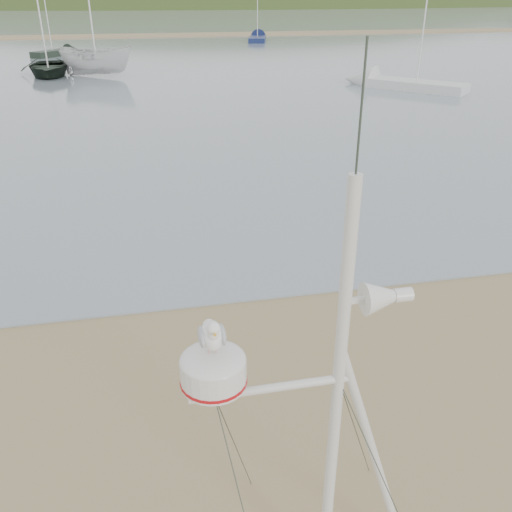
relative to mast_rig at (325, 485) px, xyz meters
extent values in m
plane|color=olive|center=(-1.87, 1.30, -1.22)|extent=(560.00, 560.00, 0.00)
cube|color=slate|center=(-1.87, 133.30, -1.20)|extent=(560.00, 256.00, 0.04)
cube|color=olive|center=(-1.87, 71.30, -1.14)|extent=(560.00, 7.00, 0.07)
ellipsoid|color=#253515|center=(38.13, 236.30, -23.22)|extent=(400.00, 180.00, 80.00)
cylinder|color=silver|center=(0.06, 0.05, 0.86)|extent=(0.10, 0.10, 4.15)
cylinder|color=silver|center=(0.50, 0.05, 0.13)|extent=(0.96, 0.08, 2.72)
cylinder|color=silver|center=(-0.51, 0.05, 1.17)|extent=(1.35, 0.07, 0.07)
cylinder|color=#2D382D|center=(0.06, 0.05, 3.35)|extent=(0.02, 0.02, 0.93)
cube|color=silver|center=(-0.98, 0.05, 1.25)|extent=(0.17, 0.17, 0.09)
cylinder|color=silver|center=(-0.98, 0.05, 1.41)|extent=(0.52, 0.52, 0.23)
cylinder|color=#B20C12|center=(-0.98, 0.05, 1.33)|extent=(0.53, 0.53, 0.03)
ellipsoid|color=silver|center=(-0.98, 0.05, 1.52)|extent=(0.52, 0.52, 0.15)
cone|color=silver|center=(0.35, 0.05, 1.91)|extent=(0.27, 0.27, 0.27)
cylinder|color=silver|center=(0.54, 0.05, 1.91)|extent=(0.15, 0.11, 0.11)
cube|color=silver|center=(0.17, 0.05, 1.91)|extent=(0.21, 0.04, 0.04)
cylinder|color=tan|center=(-1.00, 0.05, 1.63)|extent=(0.01, 0.01, 0.07)
cylinder|color=tan|center=(-0.95, 0.05, 1.63)|extent=(0.01, 0.01, 0.07)
ellipsoid|color=white|center=(-0.98, 0.05, 1.75)|extent=(0.18, 0.28, 0.21)
ellipsoid|color=#A6A9AE|center=(-1.05, 0.04, 1.75)|extent=(0.05, 0.23, 0.13)
ellipsoid|color=#A6A9AE|center=(-0.90, 0.04, 1.75)|extent=(0.05, 0.23, 0.13)
cone|color=white|center=(-0.98, 0.20, 1.73)|extent=(0.09, 0.08, 0.09)
ellipsoid|color=white|center=(-0.98, -0.05, 1.84)|extent=(0.08, 0.08, 0.12)
sphere|color=white|center=(-0.98, -0.08, 1.89)|extent=(0.10, 0.10, 0.10)
cone|color=gold|center=(-0.98, -0.13, 1.89)|extent=(0.02, 0.05, 0.02)
imported|color=black|center=(-7.13, 36.86, 1.55)|extent=(3.97, 1.42, 5.46)
imported|color=silver|center=(-3.92, 36.02, 1.42)|extent=(2.64, 2.61, 5.19)
cube|color=black|center=(-8.36, 49.39, -0.93)|extent=(3.47, 4.00, 0.50)
cone|color=black|center=(-6.80, 51.45, -0.93)|extent=(1.88, 1.91, 1.29)
cylinder|color=silver|center=(-8.36, 49.39, 1.54)|extent=(0.08, 0.08, 4.44)
cube|color=#131D45|center=(12.27, 60.53, -0.93)|extent=(3.09, 5.78, 0.50)
cone|color=#131D45|center=(13.15, 63.95, -0.93)|extent=(2.19, 2.31, 1.77)
cylinder|color=silver|center=(12.27, 60.53, 2.36)|extent=(0.08, 0.08, 6.07)
cube|color=silver|center=(14.46, 26.59, -0.93)|extent=(5.18, 5.44, 0.50)
cone|color=silver|center=(12.01, 29.28, -0.93)|extent=(2.69, 2.70, 1.82)
cylinder|color=silver|center=(14.46, 26.59, 2.45)|extent=(0.08, 0.08, 6.26)
camera|label=1|loc=(-1.35, -3.31, 4.07)|focal=38.00mm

